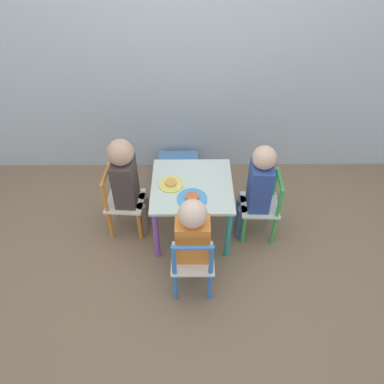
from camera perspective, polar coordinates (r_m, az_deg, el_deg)
name	(u,v)px	position (r m, az deg, el deg)	size (l,w,h in m)	color
ground_plane	(192,229)	(2.82, 0.00, -5.66)	(6.00, 6.00, 0.00)	#7F664C
house_wall	(191,10)	(2.78, -0.14, 25.95)	(6.00, 0.06, 2.60)	#B2C1CC
kids_table	(192,192)	(2.55, 0.00, -0.07)	(0.54, 0.54, 0.45)	silver
chair_blue	(192,263)	(2.31, 0.07, -10.78)	(0.26, 0.26, 0.52)	silver
chair_orange	(122,202)	(2.70, -10.56, -1.56)	(0.28, 0.28, 0.52)	silver
chair_green	(263,207)	(2.67, 10.70, -2.20)	(0.27, 0.27, 0.52)	silver
child_front	(192,236)	(2.21, 0.07, -6.71)	(0.20, 0.22, 0.72)	#38383D
child_left	(127,179)	(2.54, -9.89, 1.92)	(0.22, 0.21, 0.78)	#7A6B5B
child_right	(257,186)	(2.53, 9.91, 0.96)	(0.21, 0.20, 0.76)	#4C608E
plate_front	(192,198)	(2.39, 0.03, -0.97)	(0.19, 0.19, 0.03)	#4C9EE0
plate_left	(171,184)	(2.50, -3.22, 1.26)	(0.17, 0.17, 0.03)	#EADB66
storage_bin	(178,168)	(3.19, -2.09, 3.70)	(0.33, 0.23, 0.19)	#4C7FB7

